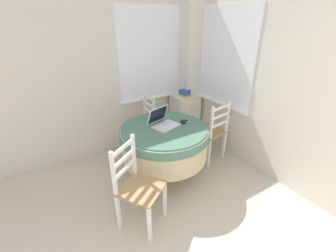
# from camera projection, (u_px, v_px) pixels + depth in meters

# --- Properties ---
(corner_room_shell) EXTENTS (4.48, 4.98, 2.55)m
(corner_room_shell) POSITION_uv_depth(u_px,v_px,m) (187.00, 83.00, 2.79)
(corner_room_shell) COLOR beige
(corner_room_shell) RESTS_ON ground_plane
(round_dining_table) EXTENTS (1.15, 1.15, 0.75)m
(round_dining_table) POSITION_uv_depth(u_px,v_px,m) (164.00, 140.00, 2.94)
(round_dining_table) COLOR #4C3D2D
(round_dining_table) RESTS_ON ground_plane
(laptop) EXTENTS (0.40, 0.38, 0.23)m
(laptop) POSITION_uv_depth(u_px,v_px,m) (163.00, 122.00, 2.89)
(laptop) COLOR silver
(laptop) RESTS_ON round_dining_table
(computer_mouse) EXTENTS (0.06, 0.10, 0.05)m
(computer_mouse) POSITION_uv_depth(u_px,v_px,m) (183.00, 122.00, 2.96)
(computer_mouse) COLOR black
(computer_mouse) RESTS_ON round_dining_table
(cell_phone) EXTENTS (0.10, 0.12, 0.01)m
(cell_phone) POSITION_uv_depth(u_px,v_px,m) (185.00, 121.00, 3.03)
(cell_phone) COLOR #B2B7BC
(cell_phone) RESTS_ON round_dining_table
(dining_chair_near_back_window) EXTENTS (0.42, 0.42, 0.95)m
(dining_chair_near_back_window) POSITION_uv_depth(u_px,v_px,m) (142.00, 124.00, 3.65)
(dining_chair_near_back_window) COLOR #A87F51
(dining_chair_near_back_window) RESTS_ON ground_plane
(dining_chair_near_right_window) EXTENTS (0.46, 0.46, 0.95)m
(dining_chair_near_right_window) POSITION_uv_depth(u_px,v_px,m) (211.00, 132.00, 3.38)
(dining_chair_near_right_window) COLOR #A87F51
(dining_chair_near_right_window) RESTS_ON ground_plane
(dining_chair_camera_near) EXTENTS (0.57, 0.57, 0.95)m
(dining_chair_camera_near) POSITION_uv_depth(u_px,v_px,m) (137.00, 187.00, 2.28)
(dining_chair_camera_near) COLOR #A87F51
(dining_chair_camera_near) RESTS_ON ground_plane
(corner_cabinet) EXTENTS (0.48, 0.39, 0.77)m
(corner_cabinet) POSITION_uv_depth(u_px,v_px,m) (185.00, 115.00, 4.17)
(corner_cabinet) COLOR silver
(corner_cabinet) RESTS_ON ground_plane
(storage_box) EXTENTS (0.15, 0.15, 0.11)m
(storage_box) POSITION_uv_depth(u_px,v_px,m) (185.00, 93.00, 3.94)
(storage_box) COLOR #2D4C93
(storage_box) RESTS_ON corner_cabinet
(book_on_cabinet) EXTENTS (0.15, 0.20, 0.02)m
(book_on_cabinet) POSITION_uv_depth(u_px,v_px,m) (185.00, 95.00, 3.94)
(book_on_cabinet) COLOR gold
(book_on_cabinet) RESTS_ON corner_cabinet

